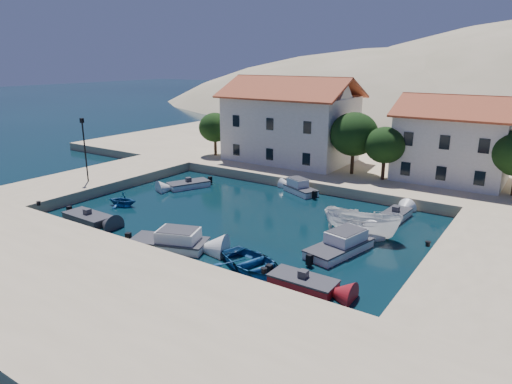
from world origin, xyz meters
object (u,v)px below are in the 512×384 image
at_px(lamppost, 84,144).
at_px(rowboat_south, 253,269).
at_px(boat_east, 361,236).
at_px(building_mid, 454,137).
at_px(building_left, 290,118).
at_px(cabin_cruiser_south, 169,241).
at_px(cabin_cruiser_east, 339,246).

xyz_separation_m(lamppost, rowboat_south, (23.53, -5.43, -4.75)).
bearing_deg(boat_east, building_mid, -13.66).
bearing_deg(building_left, building_mid, 3.18).
bearing_deg(cabin_cruiser_south, cabin_cruiser_east, 10.15).
distance_m(lamppost, cabin_cruiser_south, 18.27).
relative_size(building_mid, boat_east, 1.80).
bearing_deg(cabin_cruiser_east, building_left, 50.31).
height_order(building_mid, rowboat_south, building_mid).
height_order(lamppost, rowboat_south, lamppost).
distance_m(building_left, cabin_cruiser_south, 26.98).
height_order(building_left, lamppost, building_left).
distance_m(cabin_cruiser_south, rowboat_south, 6.81).
xyz_separation_m(building_left, building_mid, (18.00, 1.00, -0.71)).
bearing_deg(building_mid, building_left, -176.82).
distance_m(lamppost, boat_east, 27.74).
height_order(building_left, building_mid, building_left).
distance_m(building_mid, rowboat_south, 27.60).
relative_size(building_left, building_mid, 1.40).
bearing_deg(building_mid, cabin_cruiser_south, -115.35).
bearing_deg(cabin_cruiser_south, building_left, 81.69).
bearing_deg(lamppost, cabin_cruiser_east, -0.06).
distance_m(building_left, boat_east, 23.37).
bearing_deg(building_left, rowboat_south, -64.68).
relative_size(cabin_cruiser_east, boat_east, 0.97).
height_order(building_mid, cabin_cruiser_south, building_mid).
relative_size(cabin_cruiser_south, rowboat_south, 1.10).
bearing_deg(cabin_cruiser_east, cabin_cruiser_south, 132.61).
height_order(rowboat_south, cabin_cruiser_east, cabin_cruiser_east).
bearing_deg(cabin_cruiser_south, building_mid, 44.86).
relative_size(lamppost, rowboat_south, 1.19).
xyz_separation_m(cabin_cruiser_south, boat_east, (10.33, 9.53, -0.48)).
distance_m(building_mid, boat_east, 18.30).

